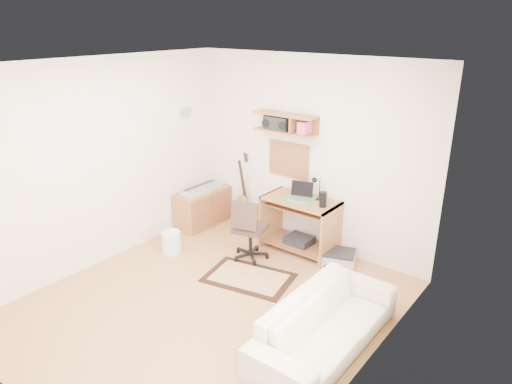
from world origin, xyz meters
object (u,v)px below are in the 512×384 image
Objects in this scene: desk at (300,225)px; printer at (337,258)px; sofa at (326,316)px; task_chair at (250,228)px; cabinet at (203,207)px.

desk is 2.21× the size of printer.
desk is at bearing 157.78° from printer.
sofa reaches higher than printer.
task_chair reaches higher than cabinet.
sofa is at bearing -85.54° from printer.
task_chair is at bearing 60.52° from sofa.
printer is (0.99, 0.57, -0.35)m from task_chair.
printer is at bearing 14.55° from task_chair.
sofa is (1.30, -1.55, -0.02)m from desk.
desk is at bearing 40.04° from sofa.
task_chair is 1.35m from cabinet.
cabinet is (-1.28, 0.42, -0.16)m from task_chair.
task_chair reaches higher than sofa.
task_chair is 0.49× the size of sofa.
desk is 0.71m from task_chair.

